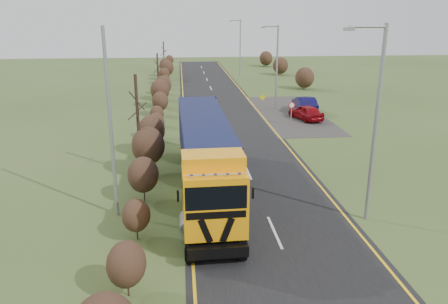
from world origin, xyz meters
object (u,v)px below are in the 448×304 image
car_red_hatchback (306,112)px  speed_sign (291,109)px  car_blue_sedan (304,104)px  streetlight_near (374,118)px  lorry (205,153)px

car_red_hatchback → speed_sign: 2.61m
car_red_hatchback → car_blue_sedan: car_blue_sedan is taller
speed_sign → car_red_hatchback: bearing=43.9°
car_blue_sedan → speed_sign: bearing=65.0°
speed_sign → streetlight_near: bearing=-93.4°
streetlight_near → speed_sign: (1.11, 18.50, -3.53)m
lorry → speed_sign: size_ratio=7.31×
lorry → car_red_hatchback: bearing=57.0°
lorry → streetlight_near: bearing=-28.4°
lorry → streetlight_near: 8.59m
streetlight_near → speed_sign: 18.87m
lorry → streetlight_near: streetlight_near is taller
streetlight_near → car_blue_sedan: bearing=81.1°
speed_sign → lorry: bearing=-119.6°
car_blue_sedan → speed_sign: (-2.55, -4.85, 0.59)m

